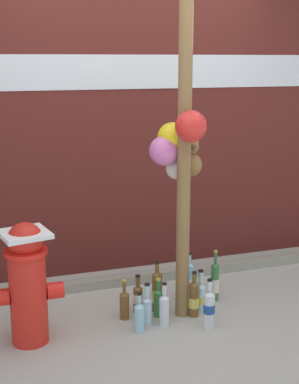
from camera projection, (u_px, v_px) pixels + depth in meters
name	position (u px, v px, depth m)	size (l,w,h in m)	color
ground_plane	(183.00, 334.00, 3.77)	(14.00, 14.00, 0.00)	#ADA899
building_wall	(125.00, 60.00, 4.63)	(10.00, 0.21, 3.71)	#561E19
curb_strip	(142.00, 277.00, 4.65)	(8.00, 0.12, 0.08)	gray
memorial_post	(182.00, 114.00, 3.73)	(0.57, 0.45, 2.75)	olive
fire_hydrant	(27.00, 281.00, 3.57)	(0.47, 0.35, 0.84)	red
bottle_0	(200.00, 296.00, 4.09)	(0.08, 0.08, 0.33)	#B2DBEA
bottle_1	(164.00, 309.00, 3.86)	(0.07, 0.07, 0.33)	silver
bottle_2	(157.00, 292.00, 4.09)	(0.08, 0.08, 0.40)	brown
bottle_3	(139.00, 316.00, 3.78)	(0.07, 0.07, 0.29)	#93CCE0
bottle_4	(188.00, 281.00, 4.26)	(0.08, 0.08, 0.40)	#93CCE0
bottle_5	(209.00, 308.00, 3.83)	(0.08, 0.08, 0.37)	silver
bottle_6	(158.00, 301.00, 4.00)	(0.07, 0.07, 0.30)	#337038
bottle_7	(138.00, 297.00, 4.08)	(0.07, 0.07, 0.30)	brown
bottle_8	(124.00, 304.00, 3.97)	(0.07, 0.07, 0.31)	brown
bottle_9	(147.00, 308.00, 3.89)	(0.07, 0.07, 0.31)	#B2DBEA
bottle_10	(194.00, 299.00, 4.01)	(0.08, 0.08, 0.35)	brown
bottle_11	(215.00, 282.00, 4.27)	(0.07, 0.07, 0.42)	#337038
litter_0	(164.00, 277.00, 4.76)	(0.09, 0.04, 0.01)	#8C99B2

